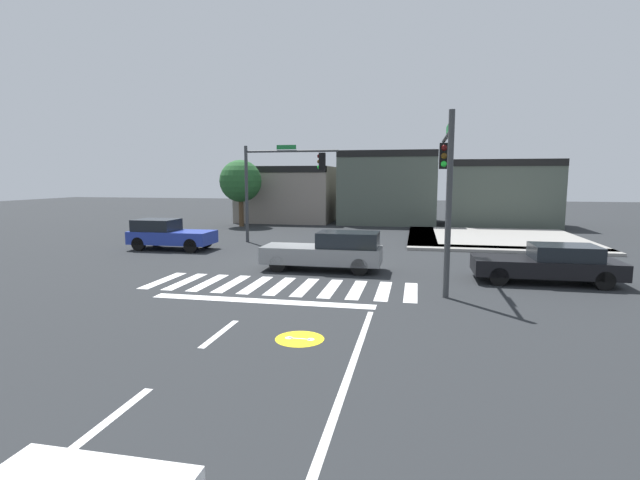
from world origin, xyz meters
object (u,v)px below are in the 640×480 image
car_gray (329,251)px  roadside_tree (241,181)px  traffic_signal_southeast (447,174)px  car_blue (168,234)px  traffic_signal_northwest (280,175)px  car_black (549,263)px

car_gray → roadside_tree: 18.39m
traffic_signal_southeast → car_blue: (-13.33, 5.60, -2.99)m
traffic_signal_northwest → car_blue: 6.76m
car_gray → car_blue: bearing=-22.8°
traffic_signal_northwest → car_gray: size_ratio=1.16×
traffic_signal_northwest → car_blue: bearing=-145.2°
traffic_signal_southeast → car_black: (3.63, 1.16, -3.09)m
traffic_signal_southeast → car_blue: traffic_signal_southeast is taller
roadside_tree → traffic_signal_northwest: bearing=-56.1°
traffic_signal_northwest → traffic_signal_southeast: bearing=-47.2°
traffic_signal_southeast → car_black: traffic_signal_southeast is taller
traffic_signal_northwest → car_black: 14.70m
traffic_signal_northwest → car_blue: traffic_signal_northwest is taller
traffic_signal_southeast → car_gray: (-4.28, 1.79, -2.99)m
traffic_signal_southeast → car_black: size_ratio=1.17×
car_blue → car_gray: (9.05, -3.80, -0.00)m
roadside_tree → car_blue: bearing=-87.3°
traffic_signal_southeast → traffic_signal_northwest: traffic_signal_southeast is taller
traffic_signal_northwest → roadside_tree: traffic_signal_northwest is taller
traffic_signal_northwest → car_black: traffic_signal_northwest is taller
traffic_signal_southeast → car_blue: bearing=67.2°
car_blue → traffic_signal_southeast: bearing=-22.8°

